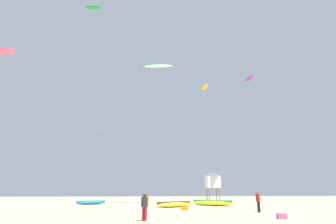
{
  "coord_description": "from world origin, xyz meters",
  "views": [
    {
      "loc": [
        -3.1,
        -12.59,
        1.79
      ],
      "look_at": [
        0.0,
        18.46,
        10.09
      ],
      "focal_mm": 30.93,
      "sensor_mm": 36.0,
      "label": 1
    }
  ],
  "objects": [
    {
      "name": "person_foreground",
      "position": [
        -2.7,
        5.1,
        0.92
      ],
      "size": [
        0.42,
        0.38,
        1.57
      ],
      "rotation": [
        0.0,
        0.0,
        3.99
      ],
      "color": "#B21E23",
      "rests_on": "ground"
    },
    {
      "name": "person_midground",
      "position": [
        6.34,
        10.35,
        0.94
      ],
      "size": [
        0.36,
        0.53,
        1.61
      ],
      "rotation": [
        0.0,
        0.0,
        3.16
      ],
      "color": "black",
      "rests_on": "ground"
    },
    {
      "name": "kite_grounded_near",
      "position": [
        5.03,
        19.9,
        0.29
      ],
      "size": [
        4.73,
        4.3,
        0.65
      ],
      "color": "yellow",
      "rests_on": "ground"
    },
    {
      "name": "kite_grounded_mid",
      "position": [
        0.53,
        17.69,
        0.26
      ],
      "size": [
        4.55,
        3.57,
        0.58
      ],
      "color": "yellow",
      "rests_on": "ground"
    },
    {
      "name": "kite_grounded_far",
      "position": [
        -8.6,
        23.8,
        0.21
      ],
      "size": [
        3.77,
        2.7,
        0.44
      ],
      "color": "blue",
      "rests_on": "ground"
    },
    {
      "name": "lifeguard_tower",
      "position": [
        7.94,
        30.91,
        3.05
      ],
      "size": [
        2.3,
        2.3,
        4.15
      ],
      "color": "#8C704C",
      "rests_on": "ground"
    },
    {
      "name": "cooler_box",
      "position": [
        0.94,
        13.34,
        0.16
      ],
      "size": [
        0.56,
        0.36,
        0.32
      ],
      "primitive_type": "cube",
      "color": "orange",
      "rests_on": "ground"
    },
    {
      "name": "gear_bag",
      "position": [
        5.73,
        5.42,
        0.16
      ],
      "size": [
        0.56,
        0.36,
        0.32
      ],
      "primitive_type": "cube",
      "color": "#E5598C",
      "rests_on": "ground"
    },
    {
      "name": "kite_aloft_0",
      "position": [
        -0.88,
        23.26,
        17.72
      ],
      "size": [
        4.17,
        1.89,
        0.75
      ],
      "color": "white"
    },
    {
      "name": "kite_aloft_1",
      "position": [
        -10.15,
        41.28,
        11.7
      ],
      "size": [
        1.4,
        2.31,
        0.49
      ],
      "color": "blue"
    },
    {
      "name": "kite_aloft_2",
      "position": [
        -10.01,
        23.53,
        26.33
      ],
      "size": [
        2.37,
        0.92,
        0.37
      ],
      "color": "green"
    },
    {
      "name": "kite_aloft_4",
      "position": [
        9.18,
        39.35,
        20.85
      ],
      "size": [
        1.18,
        3.52,
        0.68
      ],
      "color": "yellow"
    },
    {
      "name": "kite_aloft_5",
      "position": [
        11.39,
        22.54,
        16.14
      ],
      "size": [
        0.67,
        2.29,
        0.28
      ],
      "color": "purple"
    }
  ]
}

